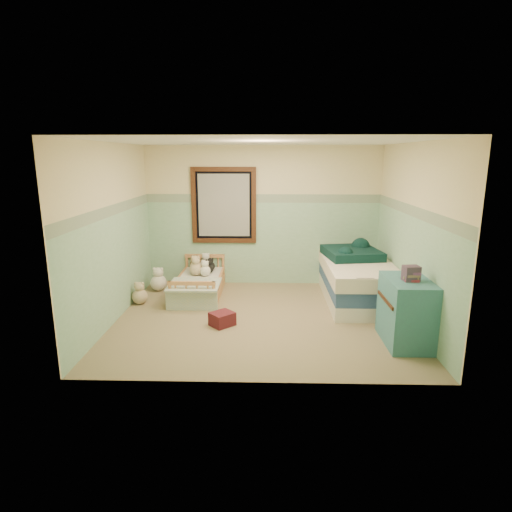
{
  "coord_description": "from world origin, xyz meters",
  "views": [
    {
      "loc": [
        0.08,
        -5.8,
        2.31
      ],
      "look_at": [
        -0.08,
        0.35,
        0.85
      ],
      "focal_mm": 29.64,
      "sensor_mm": 36.0,
      "label": 1
    }
  ],
  "objects_px": {
    "plush_floor_tan": "(140,296)",
    "red_pillow": "(222,319)",
    "toddler_bed_frame": "(199,290)",
    "twin_bed_frame": "(356,294)",
    "dresser": "(406,311)",
    "plush_floor_cream": "(159,283)",
    "floor_book": "(210,302)"
  },
  "relations": [
    {
      "from": "plush_floor_cream",
      "to": "red_pillow",
      "type": "bearing_deg",
      "value": -50.23
    },
    {
      "from": "toddler_bed_frame",
      "to": "plush_floor_tan",
      "type": "xyz_separation_m",
      "value": [
        -0.88,
        -0.48,
        0.03
      ]
    },
    {
      "from": "plush_floor_tan",
      "to": "red_pillow",
      "type": "bearing_deg",
      "value": -31.01
    },
    {
      "from": "twin_bed_frame",
      "to": "dresser",
      "type": "xyz_separation_m",
      "value": [
        0.28,
        -1.61,
        0.31
      ]
    },
    {
      "from": "toddler_bed_frame",
      "to": "floor_book",
      "type": "bearing_deg",
      "value": -59.1
    },
    {
      "from": "twin_bed_frame",
      "to": "red_pillow",
      "type": "height_order",
      "value": "twin_bed_frame"
    },
    {
      "from": "dresser",
      "to": "toddler_bed_frame",
      "type": "bearing_deg",
      "value": 147.84
    },
    {
      "from": "toddler_bed_frame",
      "to": "plush_floor_cream",
      "type": "xyz_separation_m",
      "value": [
        -0.75,
        0.22,
        0.05
      ]
    },
    {
      "from": "plush_floor_tan",
      "to": "dresser",
      "type": "distance_m",
      "value": 4.02
    },
    {
      "from": "toddler_bed_frame",
      "to": "twin_bed_frame",
      "type": "height_order",
      "value": "twin_bed_frame"
    },
    {
      "from": "toddler_bed_frame",
      "to": "twin_bed_frame",
      "type": "xyz_separation_m",
      "value": [
        2.62,
        -0.21,
        0.02
      ]
    },
    {
      "from": "plush_floor_cream",
      "to": "twin_bed_frame",
      "type": "height_order",
      "value": "plush_floor_cream"
    },
    {
      "from": "plush_floor_tan",
      "to": "dresser",
      "type": "relative_size",
      "value": 0.29
    },
    {
      "from": "floor_book",
      "to": "plush_floor_tan",
      "type": "bearing_deg",
      "value": -176.53
    },
    {
      "from": "floor_book",
      "to": "red_pillow",
      "type": "bearing_deg",
      "value": -73.31
    },
    {
      "from": "plush_floor_cream",
      "to": "dresser",
      "type": "height_order",
      "value": "dresser"
    },
    {
      "from": "red_pillow",
      "to": "floor_book",
      "type": "xyz_separation_m",
      "value": [
        -0.3,
        0.93,
        -0.08
      ]
    },
    {
      "from": "toddler_bed_frame",
      "to": "floor_book",
      "type": "height_order",
      "value": "toddler_bed_frame"
    },
    {
      "from": "red_pillow",
      "to": "toddler_bed_frame",
      "type": "bearing_deg",
      "value": 111.82
    },
    {
      "from": "dresser",
      "to": "red_pillow",
      "type": "relative_size",
      "value": 2.77
    },
    {
      "from": "toddler_bed_frame",
      "to": "plush_floor_cream",
      "type": "relative_size",
      "value": 5.18
    },
    {
      "from": "plush_floor_tan",
      "to": "plush_floor_cream",
      "type": "bearing_deg",
      "value": 79.72
    },
    {
      "from": "plush_floor_tan",
      "to": "twin_bed_frame",
      "type": "relative_size",
      "value": 0.12
    },
    {
      "from": "toddler_bed_frame",
      "to": "plush_floor_tan",
      "type": "height_order",
      "value": "plush_floor_tan"
    },
    {
      "from": "plush_floor_tan",
      "to": "twin_bed_frame",
      "type": "xyz_separation_m",
      "value": [
        3.5,
        0.27,
        -0.01
      ]
    },
    {
      "from": "plush_floor_tan",
      "to": "floor_book",
      "type": "relative_size",
      "value": 1.04
    },
    {
      "from": "toddler_bed_frame",
      "to": "red_pillow",
      "type": "distance_m",
      "value": 1.43
    },
    {
      "from": "twin_bed_frame",
      "to": "floor_book",
      "type": "relative_size",
      "value": 8.46
    },
    {
      "from": "plush_floor_cream",
      "to": "floor_book",
      "type": "xyz_separation_m",
      "value": [
        0.99,
        -0.61,
        -0.13
      ]
    },
    {
      "from": "twin_bed_frame",
      "to": "red_pillow",
      "type": "distance_m",
      "value": 2.37
    },
    {
      "from": "plush_floor_cream",
      "to": "red_pillow",
      "type": "height_order",
      "value": "plush_floor_cream"
    },
    {
      "from": "plush_floor_tan",
      "to": "red_pillow",
      "type": "height_order",
      "value": "plush_floor_tan"
    }
  ]
}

